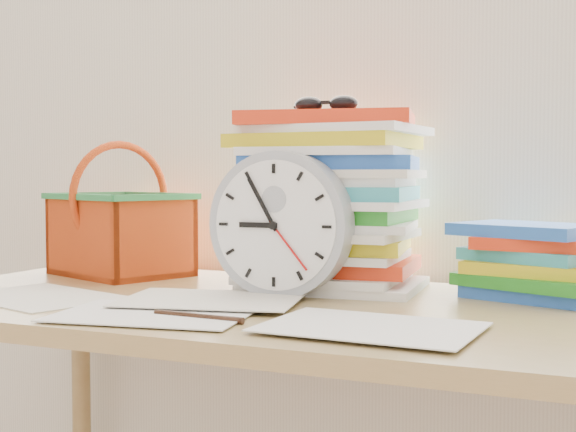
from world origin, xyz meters
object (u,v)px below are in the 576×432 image
at_px(clock, 281,224).
at_px(basket, 121,210).
at_px(paper_stack, 331,201).
at_px(book_stack, 533,261).
at_px(desk, 272,343).

height_order(clock, basket, basket).
bearing_deg(paper_stack, book_stack, 3.52).
distance_m(desk, book_stack, 0.49).
bearing_deg(paper_stack, desk, -100.65).
relative_size(clock, book_stack, 1.01).
bearing_deg(clock, book_stack, 22.76).
bearing_deg(basket, clock, 2.72).
height_order(paper_stack, clock, paper_stack).
relative_size(clock, basket, 0.92).
distance_m(desk, clock, 0.21).
height_order(clock, book_stack, clock).
relative_size(desk, paper_stack, 3.98).
distance_m(paper_stack, book_stack, 0.39).
relative_size(book_stack, basket, 0.91).
xyz_separation_m(paper_stack, book_stack, (0.38, 0.02, -0.10)).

